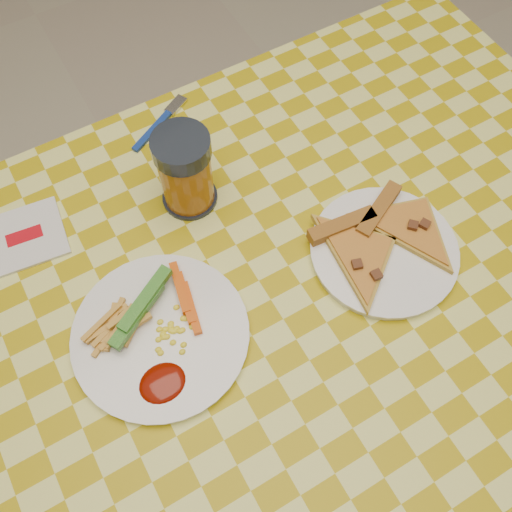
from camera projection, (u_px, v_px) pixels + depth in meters
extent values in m
plane|color=beige|center=(264.00, 415.00, 1.50)|extent=(8.00, 8.00, 0.00)
cylinder|color=silver|center=(382.00, 160.00, 1.45)|extent=(0.06, 0.06, 0.71)
cube|color=#4E361A|center=(270.00, 307.00, 0.85)|extent=(1.20, 0.80, 0.04)
cylinder|color=white|center=(161.00, 336.00, 0.80)|extent=(0.28, 0.28, 0.01)
cylinder|color=white|center=(384.00, 252.00, 0.86)|extent=(0.29, 0.29, 0.01)
cube|color=#10560D|center=(141.00, 307.00, 0.79)|extent=(0.11, 0.09, 0.02)
cube|color=#DA4F09|center=(185.00, 298.00, 0.81)|extent=(0.07, 0.09, 0.02)
ellipsoid|color=#6C0D02|center=(163.00, 383.00, 0.76)|extent=(0.06, 0.06, 0.01)
cube|color=olive|center=(342.00, 226.00, 0.86)|extent=(0.11, 0.03, 0.02)
cube|color=olive|center=(378.00, 211.00, 0.88)|extent=(0.11, 0.07, 0.02)
cylinder|color=black|center=(190.00, 197.00, 0.91)|extent=(0.09, 0.09, 0.01)
cylinder|color=#965010|center=(186.00, 177.00, 0.86)|extent=(0.08, 0.08, 0.11)
cylinder|color=black|center=(181.00, 147.00, 0.80)|extent=(0.09, 0.09, 0.03)
cube|color=silver|center=(25.00, 237.00, 0.88)|extent=(0.13, 0.12, 0.01)
cube|color=red|center=(24.00, 236.00, 0.87)|extent=(0.06, 0.03, 0.00)
cube|color=navy|center=(152.00, 131.00, 0.97)|extent=(0.09, 0.06, 0.01)
cube|color=silver|center=(176.00, 105.00, 1.00)|extent=(0.05, 0.04, 0.00)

